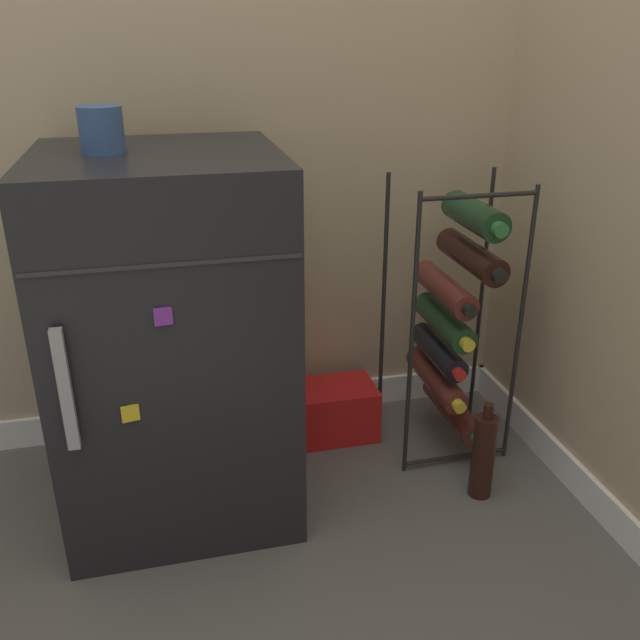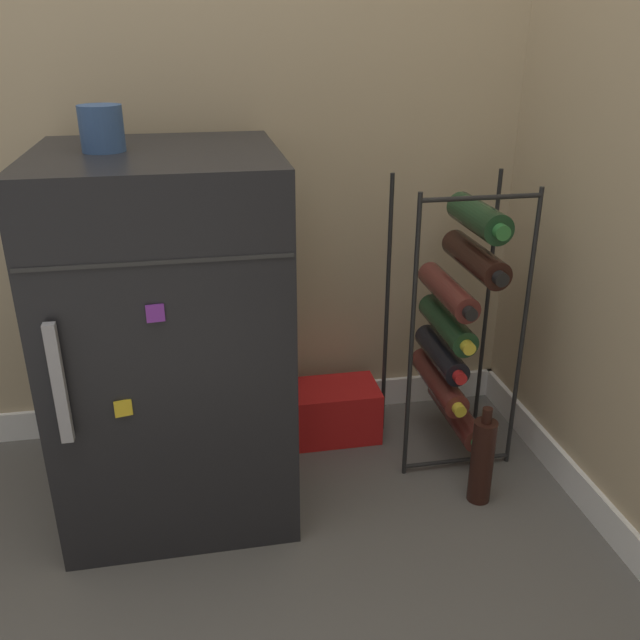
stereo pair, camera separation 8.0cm
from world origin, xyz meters
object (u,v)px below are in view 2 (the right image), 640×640
object	(u,v)px
wine_rack	(456,319)
fridge_top_cup	(102,128)
soda_box	(331,411)
mini_fridge	(172,337)
loose_bottle_floor	(482,460)

from	to	relation	value
wine_rack	fridge_top_cup	size ratio (longest dim) A/B	8.13
soda_box	fridge_top_cup	distance (m)	1.03
mini_fridge	loose_bottle_floor	bearing A→B (deg)	-14.40
wine_rack	soda_box	distance (m)	0.47
soda_box	mini_fridge	bearing A→B (deg)	-157.76
mini_fridge	fridge_top_cup	xyz separation A→B (m)	(-0.10, 0.01, 0.49)
loose_bottle_floor	soda_box	bearing A→B (deg)	130.45
soda_box	loose_bottle_floor	distance (m)	0.49
mini_fridge	soda_box	bearing A→B (deg)	22.24
mini_fridge	loose_bottle_floor	distance (m)	0.84
wine_rack	fridge_top_cup	world-z (taller)	fridge_top_cup
soda_box	loose_bottle_floor	bearing A→B (deg)	-49.55
loose_bottle_floor	mini_fridge	bearing A→B (deg)	165.60
fridge_top_cup	loose_bottle_floor	bearing A→B (deg)	-13.33
wine_rack	mini_fridge	bearing A→B (deg)	-175.33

